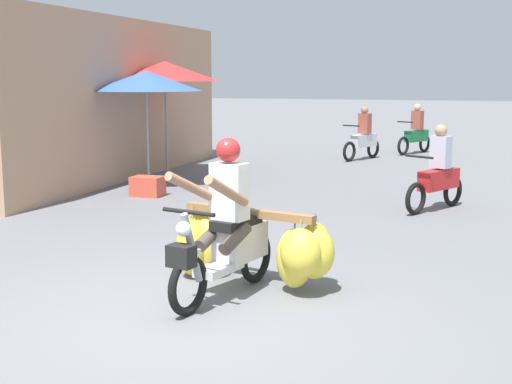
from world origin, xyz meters
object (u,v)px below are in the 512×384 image
at_px(motorbike_distant_ahead_right, 363,138).
at_px(market_umbrella_near_shop, 146,81).
at_px(motorbike_distant_ahead_left, 416,134).
at_px(motorbike_distant_far_ahead, 438,175).
at_px(market_umbrella_further_along, 165,71).
at_px(produce_crate, 148,186).
at_px(motorbike_main_loaded, 243,242).

height_order(motorbike_distant_ahead_right, market_umbrella_near_shop, market_umbrella_near_shop).
bearing_deg(motorbike_distant_ahead_right, motorbike_distant_ahead_left, 58.04).
relative_size(motorbike_distant_ahead_right, motorbike_distant_far_ahead, 1.03).
height_order(motorbike_distant_ahead_left, motorbike_distant_ahead_right, same).
distance_m(motorbike_distant_far_ahead, market_umbrella_further_along, 6.53).
distance_m(market_umbrella_near_shop, produce_crate, 2.32).
height_order(motorbike_distant_ahead_right, motorbike_distant_far_ahead, same).
relative_size(motorbike_distant_ahead_left, market_umbrella_near_shop, 0.65).
distance_m(motorbike_distant_ahead_left, motorbike_distant_far_ahead, 8.53).
bearing_deg(market_umbrella_near_shop, produce_crate, -63.88).
relative_size(motorbike_main_loaded, motorbike_distant_far_ahead, 1.34).
bearing_deg(motorbike_distant_far_ahead, produce_crate, -176.73).
xyz_separation_m(motorbike_main_loaded, produce_crate, (-3.47, 4.68, -0.29)).
bearing_deg(market_umbrella_near_shop, motorbike_distant_ahead_left, 58.74).
bearing_deg(motorbike_distant_far_ahead, motorbike_distant_ahead_left, 97.59).
bearing_deg(market_umbrella_further_along, motorbike_distant_ahead_left, 52.61).
bearing_deg(motorbike_distant_far_ahead, motorbike_main_loaded, -108.29).
relative_size(market_umbrella_near_shop, market_umbrella_further_along, 0.91).
distance_m(motorbike_distant_ahead_left, market_umbrella_further_along, 8.05).
distance_m(motorbike_distant_far_ahead, produce_crate, 5.14).
distance_m(motorbike_main_loaded, market_umbrella_near_shop, 7.32).
relative_size(motorbike_distant_ahead_right, market_umbrella_near_shop, 0.66).
height_order(market_umbrella_near_shop, produce_crate, market_umbrella_near_shop).
relative_size(motorbike_distant_far_ahead, market_umbrella_further_along, 0.59).
xyz_separation_m(motorbike_main_loaded, motorbike_distant_ahead_right, (-0.66, 11.54, 0.10)).
bearing_deg(motorbike_distant_ahead_right, market_umbrella_near_shop, -121.02).
bearing_deg(market_umbrella_near_shop, motorbike_distant_far_ahead, -9.04).
bearing_deg(motorbike_main_loaded, produce_crate, 126.56).
bearing_deg(motorbike_distant_ahead_right, produce_crate, -112.31).
height_order(motorbike_distant_far_ahead, produce_crate, motorbike_distant_far_ahead).
distance_m(motorbike_distant_far_ahead, market_umbrella_near_shop, 5.97).
height_order(motorbike_distant_ahead_left, market_umbrella_near_shop, market_umbrella_near_shop).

